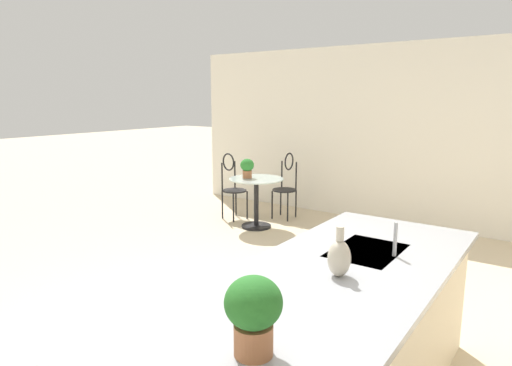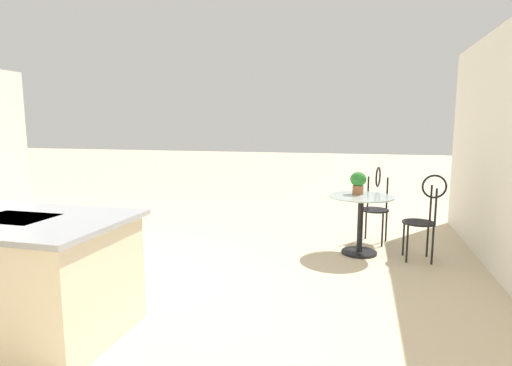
# 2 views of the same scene
# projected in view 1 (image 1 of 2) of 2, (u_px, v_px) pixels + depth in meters

# --- Properties ---
(ground_plane) EXTENTS (40.00, 40.00, 0.00)m
(ground_plane) POSITION_uv_depth(u_px,v_px,m) (241.00, 353.00, 3.35)
(ground_plane) COLOR beige
(wall_left_window) EXTENTS (0.12, 7.80, 2.70)m
(wall_left_window) POSITION_uv_depth(u_px,v_px,m) (416.00, 136.00, 6.51)
(wall_left_window) COLOR silver
(wall_left_window) RESTS_ON ground
(kitchen_island) EXTENTS (2.80, 1.06, 0.92)m
(kitchen_island) POSITION_uv_depth(u_px,v_px,m) (327.00, 352.00, 2.54)
(kitchen_island) COLOR beige
(kitchen_island) RESTS_ON ground
(bistro_table) EXTENTS (0.80, 0.80, 0.74)m
(bistro_table) POSITION_uv_depth(u_px,v_px,m) (256.00, 198.00, 6.55)
(bistro_table) COLOR black
(bistro_table) RESTS_ON ground
(chair_near_window) EXTENTS (0.45, 0.51, 1.04)m
(chair_near_window) POSITION_uv_depth(u_px,v_px,m) (232.00, 183.00, 7.03)
(chair_near_window) COLOR black
(chair_near_window) RESTS_ON ground
(chair_by_island) EXTENTS (0.49, 0.40, 1.04)m
(chair_by_island) POSITION_uv_depth(u_px,v_px,m) (286.00, 182.00, 7.08)
(chair_by_island) COLOR black
(chair_by_island) RESTS_ON ground
(sink_faucet) EXTENTS (0.02, 0.02, 0.22)m
(sink_faucet) POSITION_uv_depth(u_px,v_px,m) (395.00, 239.00, 2.78)
(sink_faucet) COLOR #B2B5BA
(sink_faucet) RESTS_ON kitchen_island
(potted_plant_on_table) EXTENTS (0.20, 0.20, 0.28)m
(potted_plant_on_table) POSITION_uv_depth(u_px,v_px,m) (247.00, 167.00, 6.50)
(potted_plant_on_table) COLOR #9E603D
(potted_plant_on_table) RESTS_ON bistro_table
(potted_plant_counter_far) EXTENTS (0.23, 0.23, 0.32)m
(potted_plant_counter_far) POSITION_uv_depth(u_px,v_px,m) (253.00, 311.00, 1.69)
(potted_plant_counter_far) COLOR #9E603D
(potted_plant_counter_far) RESTS_ON kitchen_island
(vase_on_counter) EXTENTS (0.13, 0.13, 0.29)m
(vase_on_counter) POSITION_uv_depth(u_px,v_px,m) (339.00, 257.00, 2.46)
(vase_on_counter) COLOR #BCB29E
(vase_on_counter) RESTS_ON kitchen_island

